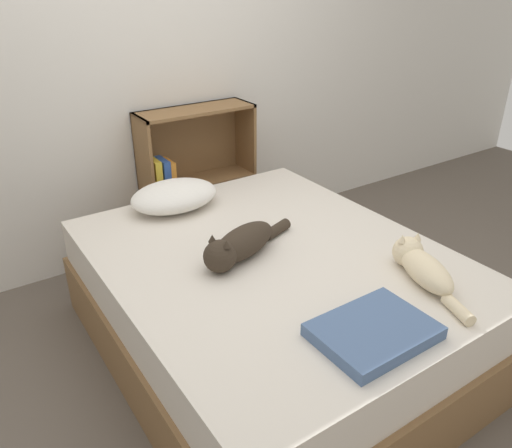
{
  "coord_description": "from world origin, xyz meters",
  "views": [
    {
      "loc": [
        -1.19,
        -1.63,
        1.73
      ],
      "look_at": [
        0.0,
        0.14,
        0.65
      ],
      "focal_mm": 35.0,
      "sensor_mm": 36.0,
      "label": 1
    }
  ],
  "objects": [
    {
      "name": "pillow",
      "position": [
        -0.15,
        0.72,
        0.62
      ],
      "size": [
        0.49,
        0.35,
        0.15
      ],
      "color": "white",
      "rests_on": "bed"
    },
    {
      "name": "cat_light",
      "position": [
        0.41,
        -0.52,
        0.61
      ],
      "size": [
        0.24,
        0.51,
        0.16
      ],
      "rotation": [
        0.0,
        0.0,
        1.24
      ],
      "color": "beige",
      "rests_on": "bed"
    },
    {
      "name": "cat_dark",
      "position": [
        -0.15,
        0.05,
        0.62
      ],
      "size": [
        0.57,
        0.27,
        0.17
      ],
      "rotation": [
        0.0,
        0.0,
        3.47
      ],
      "color": "#33281E",
      "rests_on": "bed"
    },
    {
      "name": "bookshelf",
      "position": [
        0.2,
        1.21,
        0.49
      ],
      "size": [
        0.76,
        0.26,
        0.97
      ],
      "color": "brown",
      "rests_on": "ground_plane"
    },
    {
      "name": "ground_plane",
      "position": [
        0.0,
        0.0,
        0.0
      ],
      "size": [
        8.0,
        8.0,
        0.0
      ],
      "primitive_type": "plane",
      "color": "brown"
    },
    {
      "name": "wall_back",
      "position": [
        0.0,
        1.34,
        1.25
      ],
      "size": [
        8.0,
        0.06,
        2.5
      ],
      "color": "silver",
      "rests_on": "ground_plane"
    },
    {
      "name": "blanket_fold",
      "position": [
        -0.04,
        -0.68,
        0.58
      ],
      "size": [
        0.42,
        0.31,
        0.05
      ],
      "color": "#4C668E",
      "rests_on": "bed"
    },
    {
      "name": "bed",
      "position": [
        0.0,
        0.0,
        0.27
      ],
      "size": [
        1.51,
        1.85,
        0.55
      ],
      "color": "brown",
      "rests_on": "ground_plane"
    }
  ]
}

